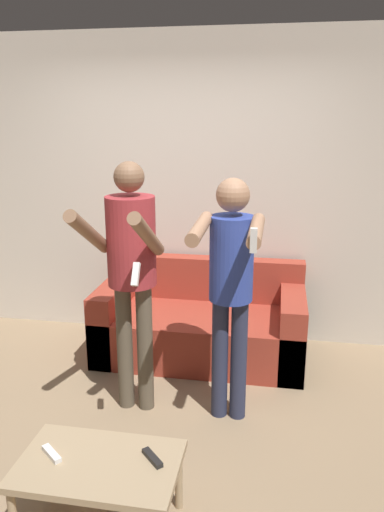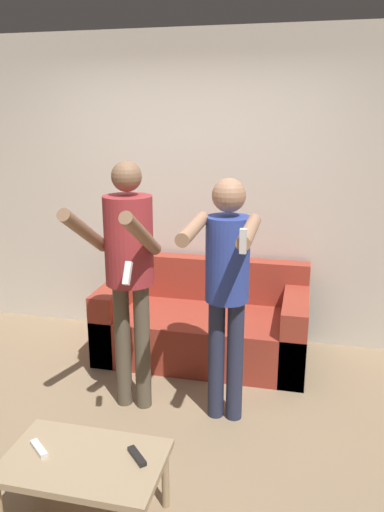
{
  "view_description": "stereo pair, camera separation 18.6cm",
  "coord_description": "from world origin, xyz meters",
  "px_view_note": "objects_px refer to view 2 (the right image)",
  "views": [
    {
      "loc": [
        0.81,
        -2.67,
        2.01
      ],
      "look_at": [
        0.21,
        0.78,
        1.01
      ],
      "focal_mm": 35.0,
      "sensor_mm": 36.0,
      "label": 1
    },
    {
      "loc": [
        0.99,
        -2.64,
        2.01
      ],
      "look_at": [
        0.21,
        0.78,
        1.01
      ],
      "focal_mm": 35.0,
      "sensor_mm": 36.0,
      "label": 2
    }
  ],
  "objects_px": {
    "person_standing_left": "(128,260)",
    "person_standing_right": "(227,277)",
    "remote_near": "(39,449)",
    "remote_far": "(137,456)",
    "coffee_table": "(84,466)",
    "couch": "(204,325)"
  },
  "relations": [
    {
      "from": "person_standing_left",
      "to": "remote_near",
      "type": "relative_size",
      "value": 12.5
    },
    {
      "from": "coffee_table",
      "to": "person_standing_right",
      "type": "bearing_deg",
      "value": 64.04
    },
    {
      "from": "coffee_table",
      "to": "remote_near",
      "type": "distance_m",
      "value": 0.25
    },
    {
      "from": "coffee_table",
      "to": "remote_far",
      "type": "relative_size",
      "value": 5.89
    },
    {
      "from": "person_standing_right",
      "to": "remote_near",
      "type": "height_order",
      "value": "person_standing_right"
    },
    {
      "from": "person_standing_left",
      "to": "person_standing_right",
      "type": "distance_m",
      "value": 0.66
    },
    {
      "from": "couch",
      "to": "remote_far",
      "type": "distance_m",
      "value": 1.92
    },
    {
      "from": "person_standing_left",
      "to": "coffee_table",
      "type": "height_order",
      "value": "person_standing_left"
    },
    {
      "from": "remote_near",
      "to": "person_standing_left",
      "type": "bearing_deg",
      "value": 84.24
    },
    {
      "from": "person_standing_right",
      "to": "coffee_table",
      "type": "distance_m",
      "value": 1.37
    },
    {
      "from": "person_standing_right",
      "to": "coffee_table",
      "type": "height_order",
      "value": "person_standing_right"
    },
    {
      "from": "person_standing_left",
      "to": "person_standing_right",
      "type": "bearing_deg",
      "value": -0.22
    },
    {
      "from": "remote_near",
      "to": "remote_far",
      "type": "xyz_separation_m",
      "value": [
        0.5,
        0.06,
        0.0
      ]
    },
    {
      "from": "person_standing_right",
      "to": "couch",
      "type": "bearing_deg",
      "value": 109.91
    },
    {
      "from": "person_standing_right",
      "to": "coffee_table",
      "type": "relative_size",
      "value": 2.09
    },
    {
      "from": "coffee_table",
      "to": "remote_near",
      "type": "height_order",
      "value": "remote_near"
    },
    {
      "from": "remote_near",
      "to": "remote_far",
      "type": "bearing_deg",
      "value": 6.44
    },
    {
      "from": "couch",
      "to": "coffee_table",
      "type": "height_order",
      "value": "couch"
    },
    {
      "from": "person_standing_left",
      "to": "person_standing_right",
      "type": "xyz_separation_m",
      "value": [
        0.66,
        -0.0,
        -0.07
      ]
    },
    {
      "from": "coffee_table",
      "to": "remote_near",
      "type": "relative_size",
      "value": 5.68
    },
    {
      "from": "person_standing_left",
      "to": "coffee_table",
      "type": "distance_m",
      "value": 1.31
    },
    {
      "from": "coffee_table",
      "to": "remote_far",
      "type": "xyz_separation_m",
      "value": [
        0.25,
        0.06,
        0.06
      ]
    }
  ]
}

